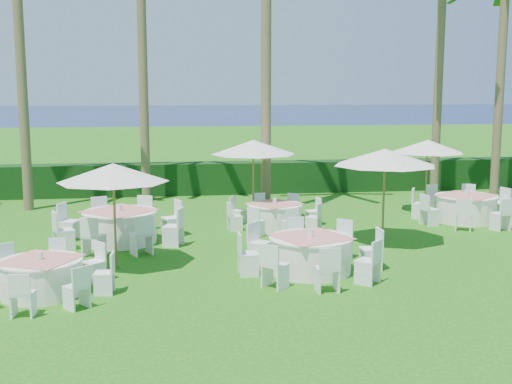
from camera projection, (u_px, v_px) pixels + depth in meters
ground at (323, 283)px, 13.22m from camera, size 120.00×120.00×0.00m
hedge at (248, 177)px, 24.86m from camera, size 34.00×1.00×1.20m
ocean at (183, 114)px, 112.99m from camera, size 260.00×260.00×0.00m
banquet_table_a at (41, 276)px, 12.39m from camera, size 2.79×2.79×0.86m
banquet_table_b at (311, 253)px, 13.93m from camera, size 3.17×3.17×0.96m
banquet_table_d at (120, 226)px, 16.66m from camera, size 3.31×3.31×1.02m
banquet_table_e at (275, 215)px, 18.51m from camera, size 2.80×2.80×0.86m
banquet_table_f at (466, 208)px, 19.41m from camera, size 3.18×3.18×0.97m
umbrella_a at (113, 173)px, 14.06m from camera, size 2.45×2.45×2.34m
umbrella_b at (385, 157)px, 16.28m from camera, size 2.64×2.64×2.47m
umbrella_c at (253, 147)px, 19.16m from camera, size 2.55×2.55×2.47m
umbrella_d at (428, 146)px, 20.55m from camera, size 2.34×2.34×2.36m
palm_a at (19, 28)px, 20.46m from camera, size 4.35×4.28×10.83m
palm_b at (143, 62)px, 22.32m from camera, size 4.39×4.21×8.92m
palm_c at (266, 9)px, 19.88m from camera, size 4.41×4.04×11.90m
palm_d at (439, 66)px, 23.85m from camera, size 4.37×4.26×8.78m
palm_e at (501, 73)px, 23.40m from camera, size 4.39×4.21×8.21m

